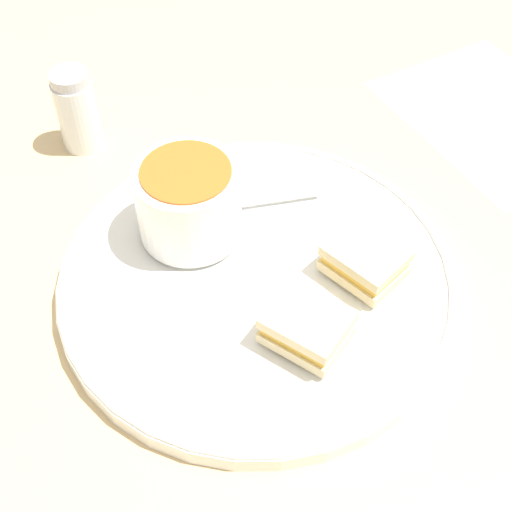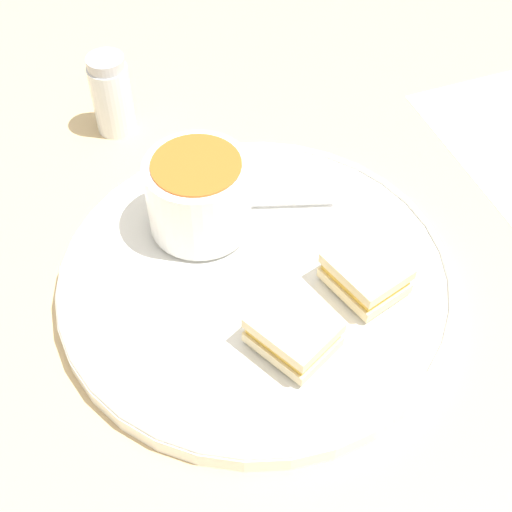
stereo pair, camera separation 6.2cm
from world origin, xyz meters
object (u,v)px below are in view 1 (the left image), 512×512
sandwich_half_far (365,260)px  salt_shaker (77,111)px  sandwich_half_near (307,326)px  spoon (225,205)px  soup_bowl (189,201)px

sandwich_half_far → salt_shaker: size_ratio=0.91×
sandwich_half_near → sandwich_half_far: same height
spoon → salt_shaker: salt_shaker is taller
sandwich_half_near → salt_shaker: (-0.14, 0.32, 0.01)m
soup_bowl → salt_shaker: bearing=113.4°
soup_bowl → spoon: (0.04, 0.02, -0.03)m
soup_bowl → sandwich_half_near: (0.06, -0.15, -0.02)m
sandwich_half_far → sandwich_half_near: bearing=-145.0°
sandwich_half_near → sandwich_half_far: (0.07, 0.05, 0.00)m
soup_bowl → salt_shaker: size_ratio=1.05×
sandwich_half_near → salt_shaker: size_ratio=0.92×
soup_bowl → salt_shaker: 0.20m
soup_bowl → sandwich_half_far: size_ratio=1.16×
sandwich_half_near → spoon: bearing=98.4°
soup_bowl → salt_shaker: (-0.08, 0.18, -0.02)m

